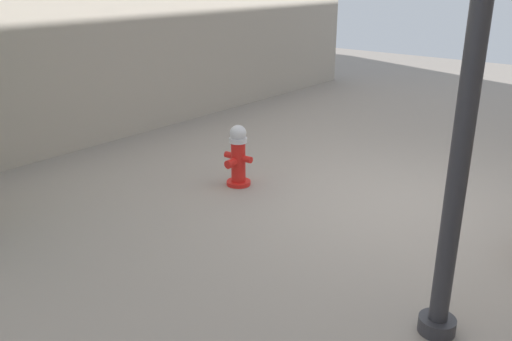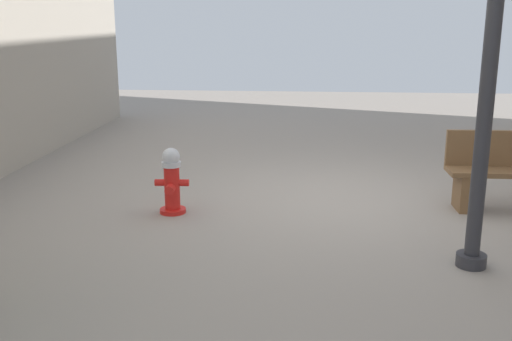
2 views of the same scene
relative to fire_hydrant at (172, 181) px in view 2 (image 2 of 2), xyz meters
The scene contains 2 objects.
ground_plane 2.23m from the fire_hydrant, 160.60° to the right, with size 23.40×23.40×0.00m, color gray.
fire_hydrant is the anchor object (origin of this frame).
Camera 2 is at (0.49, 7.44, 2.26)m, focal length 41.91 mm.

